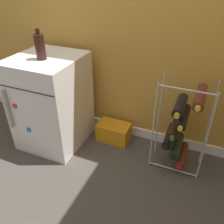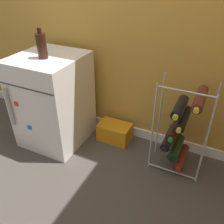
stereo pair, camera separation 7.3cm
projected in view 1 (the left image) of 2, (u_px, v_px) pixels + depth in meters
ground_plane at (91, 185)px, 1.75m from camera, size 14.00×14.00×0.00m
mini_fridge at (52, 102)px, 2.02m from camera, size 0.51×0.57×0.79m
wine_rack at (181, 127)px, 1.75m from camera, size 0.38×0.32×0.74m
soda_box at (114, 132)px, 2.17m from camera, size 0.29×0.18×0.17m
fridge_top_bottle at (40, 47)px, 1.71m from camera, size 0.07×0.07×0.22m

